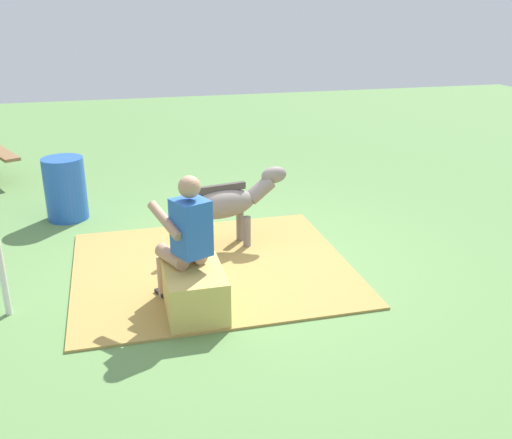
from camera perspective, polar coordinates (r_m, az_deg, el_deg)
The scene contains 6 objects.
ground_plane at distance 6.40m, azimuth -1.75°, elevation -4.51°, with size 24.00×24.00×0.00m, color #608C4C.
hay_patch at distance 6.34m, azimuth -4.36°, elevation -4.72°, with size 2.61×2.95×0.02m, color #AD8C47.
hay_bale at distance 5.40m, azimuth -6.09°, elevation -7.10°, with size 0.77×0.53×0.44m, color tan.
person_seated at distance 5.32m, azimuth -7.02°, elevation -1.61°, with size 0.72×0.58×1.32m.
pony_standing at distance 6.65m, azimuth -2.78°, elevation 1.63°, with size 0.48×1.34×0.92m.
water_barrel at distance 8.01m, azimuth -18.33°, elevation 2.91°, with size 0.54×0.54×0.83m, color blue.
Camera 1 is at (-5.65, 1.24, 2.75)m, focal length 40.46 mm.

